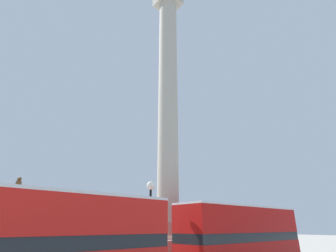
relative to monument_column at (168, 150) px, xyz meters
The scene contains 5 objects.
monument_column is the anchor object (origin of this frame).
bus_a 8.34m from the monument_column, 53.92° to the right, with size 10.82×3.04×4.43m.
bus_b 12.54m from the monument_column, 154.23° to the right, with size 10.38×3.37×4.42m.
equestrian_statue 12.53m from the monument_column, 159.49° to the left, with size 3.47×2.52×6.16m.
street_lamp 6.64m from the monument_column, 143.59° to the right, with size 0.52×0.52×5.74m.
Camera 1 is at (-12.83, -16.06, 3.11)m, focal length 28.00 mm.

